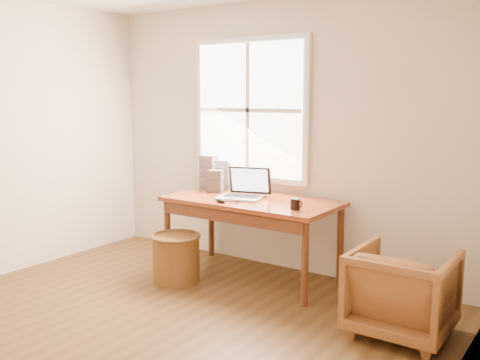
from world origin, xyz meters
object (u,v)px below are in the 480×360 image
at_px(armchair, 402,292).
at_px(wicker_stool, 176,259).
at_px(desk, 252,201).
at_px(laptop, 239,183).
at_px(cd_stack_a, 223,175).
at_px(coffee_mug, 295,204).

height_order(armchair, wicker_stool, armchair).
relative_size(desk, laptop, 3.82).
distance_m(wicker_stool, laptop, 0.91).
relative_size(armchair, laptop, 1.65).
distance_m(laptop, cd_stack_a, 0.55).
xyz_separation_m(desk, coffee_mug, (0.55, -0.17, 0.07)).
bearing_deg(laptop, coffee_mug, -26.86).
height_order(armchair, cd_stack_a, cd_stack_a).
distance_m(armchair, cd_stack_a, 2.27).
height_order(laptop, coffee_mug, laptop).
height_order(wicker_stool, cd_stack_a, cd_stack_a).
xyz_separation_m(laptop, coffee_mug, (0.64, -0.10, -0.10)).
bearing_deg(cd_stack_a, coffee_mug, -22.24).
bearing_deg(desk, wicker_stool, -136.82).
bearing_deg(coffee_mug, laptop, -164.67).
distance_m(desk, armchair, 1.65).
bearing_deg(wicker_stool, coffee_mug, 16.53).
xyz_separation_m(wicker_stool, coffee_mug, (1.06, 0.31, 0.58)).
relative_size(armchair, coffee_mug, 7.46).
height_order(desk, armchair, desk).
relative_size(desk, armchair, 2.31).
relative_size(wicker_stool, cd_stack_a, 1.44).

